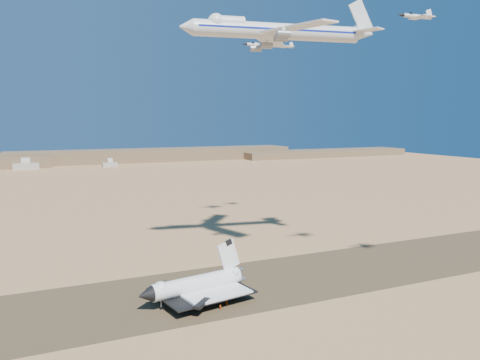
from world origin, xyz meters
name	(u,v)px	position (x,y,z in m)	size (l,w,h in m)	color
ground	(207,291)	(0.00, 0.00, 0.00)	(1200.00, 1200.00, 0.00)	tan
runway	(207,291)	(0.00, 0.00, 0.03)	(600.00, 50.00, 0.06)	brown
ridgeline	(122,158)	(65.32, 527.31, 7.63)	(960.00, 90.00, 18.00)	brown
hangars	(22,166)	(-64.00, 478.43, 4.83)	(200.50, 29.50, 30.00)	#A5A192
shuttle	(196,286)	(-6.68, -7.25, 5.26)	(39.76, 28.89, 19.56)	white
carrier_747	(272,31)	(35.26, 18.32, 96.03)	(81.92, 62.31, 20.33)	silver
crew_a	(227,303)	(1.10, -15.50, 0.85)	(0.58, 0.38, 1.59)	#E3520D
crew_b	(220,307)	(-1.87, -17.17, 0.95)	(0.86, 0.50, 1.77)	#E3520D
crew_c	(226,302)	(1.30, -14.42, 0.97)	(1.06, 0.54, 1.81)	#E3520D
chase_jet_a	(416,16)	(69.87, -23.20, 96.69)	(14.86, 8.02, 3.70)	silver
chase_jet_c	(258,45)	(55.06, 70.57, 99.45)	(16.47, 9.04, 4.11)	silver
chase_jet_d	(283,46)	(72.99, 75.98, 100.54)	(13.73, 7.25, 3.42)	silver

